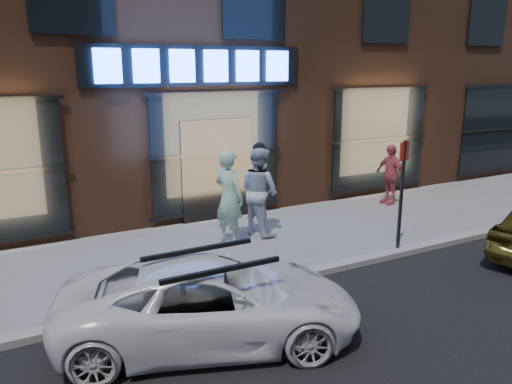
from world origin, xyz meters
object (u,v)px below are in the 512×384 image
at_px(white_suv, 211,302).
at_px(man_cap, 259,191).
at_px(passerby, 390,174).
at_px(man_bowtie, 229,197).
at_px(sign_post, 402,187).

bearing_deg(white_suv, man_cap, -17.68).
bearing_deg(passerby, man_bowtie, -83.91).
distance_m(man_bowtie, white_suv, 3.85).
distance_m(man_cap, sign_post, 3.01).
bearing_deg(white_suv, sign_post, -55.74).
bearing_deg(white_suv, passerby, -40.13).
distance_m(man_cap, white_suv, 4.48).
distance_m(man_bowtie, man_cap, 0.86).
relative_size(passerby, sign_post, 0.71).
relative_size(man_bowtie, white_suv, 0.49).
bearing_deg(sign_post, man_cap, 106.93).
distance_m(man_cap, passerby, 4.31).
bearing_deg(man_bowtie, man_cap, -95.90).
bearing_deg(man_bowtie, sign_post, -150.10).
bearing_deg(sign_post, white_suv, 174.21).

